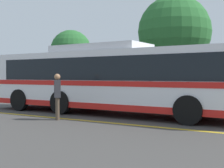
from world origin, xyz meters
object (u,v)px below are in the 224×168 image
(pedestrian_0, at_px, (57,94))
(tree_2, at_px, (71,51))
(transit_bus, at_px, (112,78))
(parked_car_2, at_px, (178,91))
(parked_car_0, at_px, (16,88))
(tree_0, at_px, (174,32))
(parked_car_1, at_px, (86,90))

(pedestrian_0, bearing_deg, tree_2, -8.30)
(transit_bus, relative_size, tree_2, 2.46)
(transit_bus, distance_m, pedestrian_0, 2.75)
(parked_car_2, height_order, pedestrian_0, pedestrian_0)
(parked_car_0, distance_m, parked_car_2, 12.33)
(transit_bus, relative_size, pedestrian_0, 7.27)
(tree_0, xyz_separation_m, tree_2, (-7.22, -2.48, -1.17))
(tree_0, bearing_deg, parked_car_0, -153.83)
(transit_bus, xyz_separation_m, parked_car_1, (-4.75, 4.75, -0.83))
(parked_car_1, bearing_deg, parked_car_0, -91.00)
(tree_2, bearing_deg, transit_bus, -42.34)
(parked_car_0, bearing_deg, parked_car_2, 94.05)
(transit_bus, bearing_deg, parked_car_1, -133.70)
(transit_bus, relative_size, tree_0, 1.72)
(parked_car_0, relative_size, parked_car_1, 0.98)
(pedestrian_0, relative_size, tree_0, 0.24)
(parked_car_0, bearing_deg, tree_0, 119.66)
(transit_bus, distance_m, parked_car_0, 11.90)
(parked_car_1, relative_size, parked_car_2, 1.01)
(pedestrian_0, height_order, tree_0, tree_0)
(tree_2, bearing_deg, parked_car_2, -14.97)
(parked_car_1, distance_m, pedestrian_0, 8.31)
(transit_bus, distance_m, tree_2, 10.82)
(parked_car_2, distance_m, tree_2, 9.94)
(parked_car_0, height_order, tree_0, tree_0)
(tree_2, bearing_deg, tree_0, 18.98)
(transit_bus, bearing_deg, pedestrian_0, -16.48)
(transit_bus, distance_m, tree_0, 10.18)
(parked_car_1, bearing_deg, parked_car_2, 86.95)
(tree_0, bearing_deg, tree_2, -161.02)
(parked_car_0, xyz_separation_m, tree_0, (10.32, 5.07, 3.95))
(tree_2, bearing_deg, pedestrian_0, -54.11)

